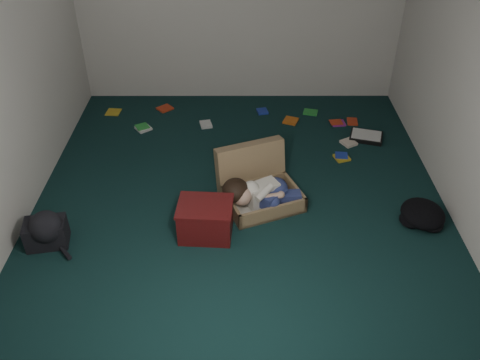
{
  "coord_description": "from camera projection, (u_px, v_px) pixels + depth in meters",
  "views": [
    {
      "loc": [
        -0.01,
        -3.94,
        3.12
      ],
      "look_at": [
        0.0,
        -0.15,
        0.35
      ],
      "focal_mm": 38.0,
      "sensor_mm": 36.0,
      "label": 1
    }
  ],
  "objects": [
    {
      "name": "wall_right",
      "position": [
        478.0,
        78.0,
        4.25
      ],
      "size": [
        0.0,
        4.5,
        4.5
      ],
      "primitive_type": "plane",
      "rotation": [
        1.57,
        0.0,
        -1.57
      ],
      "color": "silver",
      "rests_on": "ground"
    },
    {
      "name": "clothing_pile",
      "position": [
        423.0,
        216.0,
        4.7
      ],
      "size": [
        0.53,
        0.47,
        0.15
      ],
      "primitive_type": null,
      "rotation": [
        0.0,
        0.0,
        0.19
      ],
      "color": "black",
      "rests_on": "floor"
    },
    {
      "name": "paper_tray",
      "position": [
        366.0,
        136.0,
        5.94
      ],
      "size": [
        0.43,
        0.37,
        0.05
      ],
      "rotation": [
        0.0,
        0.0,
        -0.28
      ],
      "color": "black",
      "rests_on": "floor"
    },
    {
      "name": "floor",
      "position": [
        240.0,
        200.0,
        5.02
      ],
      "size": [
        4.5,
        4.5,
        0.0
      ],
      "primitive_type": "plane",
      "color": "black",
      "rests_on": "ground"
    },
    {
      "name": "book_scatter",
      "position": [
        259.0,
        123.0,
        6.22
      ],
      "size": [
        3.2,
        1.36,
        0.02
      ],
      "color": "gold",
      "rests_on": "floor"
    },
    {
      "name": "wall_front",
      "position": [
        241.0,
        279.0,
        2.44
      ],
      "size": [
        4.5,
        0.0,
        4.5
      ],
      "primitive_type": "plane",
      "rotation": [
        -1.57,
        0.0,
        0.0
      ],
      "color": "silver",
      "rests_on": "ground"
    },
    {
      "name": "backpack",
      "position": [
        46.0,
        232.0,
        4.44
      ],
      "size": [
        0.49,
        0.42,
        0.26
      ],
      "primitive_type": null,
      "rotation": [
        0.0,
        0.0,
        0.17
      ],
      "color": "black",
      "rests_on": "floor"
    },
    {
      "name": "wall_left",
      "position": [
        2.0,
        78.0,
        4.25
      ],
      "size": [
        0.0,
        4.5,
        4.5
      ],
      "primitive_type": "plane",
      "rotation": [
        1.57,
        0.0,
        1.57
      ],
      "color": "silver",
      "rests_on": "ground"
    },
    {
      "name": "maroon_bin",
      "position": [
        206.0,
        220.0,
        4.52
      ],
      "size": [
        0.51,
        0.41,
        0.33
      ],
      "rotation": [
        0.0,
        0.0,
        -0.07
      ],
      "color": "#4D0F10",
      "rests_on": "floor"
    },
    {
      "name": "person",
      "position": [
        260.0,
        193.0,
        4.79
      ],
      "size": [
        0.78,
        0.4,
        0.32
      ],
      "rotation": [
        0.0,
        0.0,
        0.38
      ],
      "color": "silver",
      "rests_on": "suitcase"
    },
    {
      "name": "suitcase",
      "position": [
        258.0,
        185.0,
        4.96
      ],
      "size": [
        0.9,
        0.89,
        0.51
      ],
      "rotation": [
        0.0,
        0.0,
        0.38
      ],
      "color": "#8E734E",
      "rests_on": "floor"
    }
  ]
}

